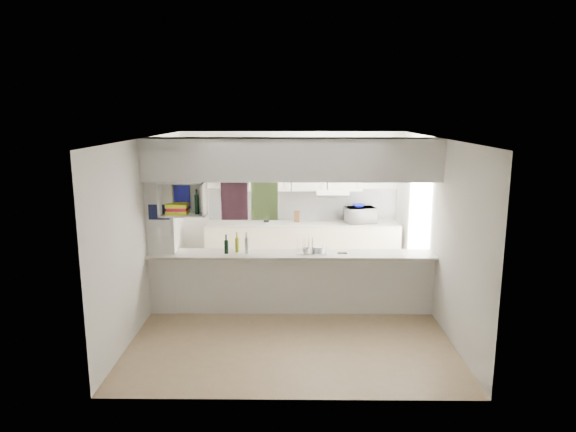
{
  "coord_description": "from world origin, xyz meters",
  "views": [
    {
      "loc": [
        0.03,
        -7.28,
        2.97
      ],
      "look_at": [
        -0.05,
        0.5,
        1.38
      ],
      "focal_mm": 32.0,
      "sensor_mm": 36.0,
      "label": 1
    }
  ],
  "objects_px": {
    "dish_rack": "(311,246)",
    "microwave": "(361,215)",
    "wine_bottles": "(237,245)",
    "bowl": "(359,206)"
  },
  "relations": [
    {
      "from": "microwave",
      "to": "wine_bottles",
      "type": "bearing_deg",
      "value": 32.41
    },
    {
      "from": "bowl",
      "to": "wine_bottles",
      "type": "height_order",
      "value": "bowl"
    },
    {
      "from": "wine_bottles",
      "to": "microwave",
      "type": "bearing_deg",
      "value": 45.33
    },
    {
      "from": "microwave",
      "to": "bowl",
      "type": "xyz_separation_m",
      "value": [
        -0.05,
        0.0,
        0.18
      ]
    },
    {
      "from": "bowl",
      "to": "dish_rack",
      "type": "relative_size",
      "value": 0.53
    },
    {
      "from": "microwave",
      "to": "wine_bottles",
      "type": "xyz_separation_m",
      "value": [
        -2.08,
        -2.11,
        -0.03
      ]
    },
    {
      "from": "dish_rack",
      "to": "wine_bottles",
      "type": "relative_size",
      "value": 1.2
    },
    {
      "from": "microwave",
      "to": "dish_rack",
      "type": "xyz_separation_m",
      "value": [
        -1.0,
        -2.06,
        -0.06
      ]
    },
    {
      "from": "dish_rack",
      "to": "microwave",
      "type": "bearing_deg",
      "value": 64.72
    },
    {
      "from": "dish_rack",
      "to": "bowl",
      "type": "bearing_deg",
      "value": 65.77
    }
  ]
}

